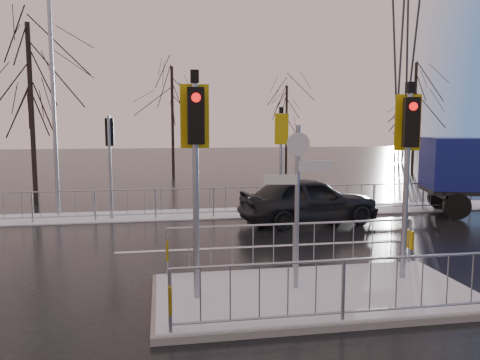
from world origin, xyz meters
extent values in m
plane|color=black|center=(0.00, 0.00, 0.00)|extent=(120.00, 120.00, 0.00)
cube|color=white|center=(0.00, 8.60, 0.02)|extent=(30.00, 2.00, 0.04)
cube|color=silver|center=(0.00, 3.80, 0.00)|extent=(8.00, 0.15, 0.01)
cube|color=slate|center=(0.00, 0.00, 0.06)|extent=(6.00, 3.00, 0.12)
cube|color=white|center=(0.00, 0.00, 0.14)|extent=(5.85, 2.85, 0.03)
cube|color=gold|center=(-2.70, -1.38, 0.67)|extent=(0.05, 0.28, 0.42)
cube|color=gold|center=(-2.70, 1.38, 0.67)|extent=(0.05, 0.28, 0.42)
cube|color=gold|center=(2.70, 1.38, 0.67)|extent=(0.05, 0.28, 0.42)
cylinder|color=#8F959C|center=(-2.20, 0.00, 2.02)|extent=(0.11, 0.11, 3.80)
cube|color=black|center=(-2.20, -0.18, 3.37)|extent=(0.28, 0.22, 0.95)
cylinder|color=red|center=(-2.20, -0.29, 3.67)|extent=(0.16, 0.04, 0.16)
cube|color=gold|center=(-2.20, 0.07, 3.37)|extent=(0.50, 0.03, 1.10)
cube|color=black|center=(-2.20, 0.00, 4.04)|extent=(0.14, 0.14, 0.22)
cylinder|color=#8F959C|center=(2.00, 0.40, 1.97)|extent=(0.11, 0.11, 3.70)
cube|color=black|center=(1.95, 0.23, 3.27)|extent=(0.33, 0.28, 0.95)
cylinder|color=red|center=(1.93, 0.12, 3.57)|extent=(0.16, 0.08, 0.16)
cube|color=gold|center=(2.02, 0.47, 3.27)|extent=(0.49, 0.16, 1.10)
cube|color=black|center=(2.00, 0.40, 3.94)|extent=(0.14, 0.14, 0.22)
cylinder|color=#8F959C|center=(-0.30, 0.20, 1.67)|extent=(0.09, 0.09, 3.10)
cube|color=silver|center=(0.05, 0.20, 2.47)|extent=(0.70, 0.14, 0.18)
cube|color=silver|center=(-0.62, 0.20, 2.22)|extent=(0.62, 0.15, 0.18)
cylinder|color=silver|center=(-0.30, 0.17, 2.87)|extent=(0.44, 0.03, 0.44)
cylinder|color=#8F959C|center=(-4.50, 8.30, 1.79)|extent=(0.11, 0.11, 3.50)
cube|color=black|center=(-4.50, 8.48, 2.99)|extent=(0.28, 0.22, 0.95)
cylinder|color=red|center=(-4.50, 8.59, 3.29)|extent=(0.16, 0.04, 0.16)
cylinder|color=#8F959C|center=(1.50, 8.30, 1.84)|extent=(0.11, 0.11, 3.60)
cube|color=black|center=(1.50, 8.48, 3.09)|extent=(0.28, 0.22, 0.95)
cylinder|color=red|center=(1.50, 8.59, 3.39)|extent=(0.16, 0.04, 0.16)
cube|color=gold|center=(1.50, 8.23, 3.09)|extent=(0.50, 0.03, 1.10)
cube|color=black|center=(1.50, 8.30, 3.76)|extent=(0.14, 0.14, 0.22)
cylinder|color=#8F959C|center=(6.50, 8.30, 1.79)|extent=(0.11, 0.11, 3.50)
cube|color=black|center=(6.45, 8.47, 2.99)|extent=(0.33, 0.28, 0.95)
cylinder|color=red|center=(6.43, 8.58, 3.29)|extent=(0.16, 0.08, 0.16)
cube|color=black|center=(6.50, 8.30, 3.66)|extent=(0.14, 0.14, 0.22)
imported|color=black|center=(1.99, 6.50, 0.78)|extent=(4.76, 2.42, 1.55)
cylinder|color=black|center=(7.23, 6.27, 0.45)|extent=(0.95, 0.52, 0.91)
cylinder|color=black|center=(7.77, 8.10, 0.45)|extent=(0.95, 0.52, 0.91)
cube|color=navy|center=(7.59, 7.16, 1.87)|extent=(2.36, 2.61, 1.82)
cube|color=black|center=(8.43, 6.91, 2.23)|extent=(0.55, 1.75, 1.00)
cube|color=#2D3033|center=(7.07, 7.32, 0.86)|extent=(0.70, 2.03, 0.32)
cylinder|color=black|center=(-8.00, 12.50, 3.68)|extent=(0.20, 0.20, 7.36)
cylinder|color=black|center=(-2.00, 22.00, 3.45)|extent=(0.19, 0.19, 6.90)
cylinder|color=black|center=(6.00, 24.00, 2.99)|extent=(0.16, 0.16, 5.98)
cylinder|color=black|center=(14.00, 21.00, 3.68)|extent=(0.20, 0.20, 7.36)
cylinder|color=#8F959C|center=(-6.50, 9.50, 4.10)|extent=(0.14, 0.14, 8.20)
cylinder|color=#2D3033|center=(18.60, 30.60, 10.00)|extent=(1.18, 1.18, 19.97)
cylinder|color=#2D3033|center=(17.40, 30.60, 10.00)|extent=(1.18, 1.18, 19.97)
cylinder|color=#2D3033|center=(18.60, 29.40, 10.00)|extent=(1.18, 1.18, 19.97)
cylinder|color=#2D3033|center=(17.40, 29.40, 10.00)|extent=(1.18, 1.18, 19.97)
camera|label=1|loc=(-2.80, -8.11, 3.21)|focal=35.00mm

